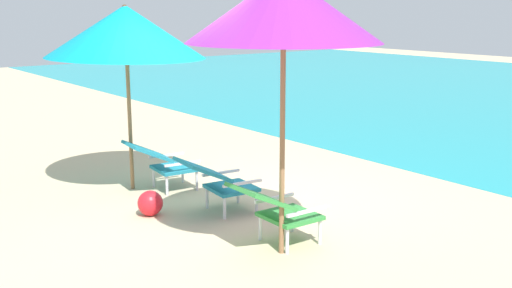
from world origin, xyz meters
TOP-DOWN VIEW (x-y plane):
  - ground_plane at (0.00, 4.00)m, footprint 40.00×40.00m
  - lounge_chair_left at (-1.19, -0.38)m, footprint 0.62×0.92m
  - lounge_chair_center at (-0.01, -0.30)m, footprint 0.63×0.93m
  - lounge_chair_right at (1.17, -0.40)m, footprint 0.56×0.89m
  - beach_umbrella_left at (-1.52, -0.64)m, footprint 2.81×2.82m
  - beach_umbrella_right at (1.34, -0.47)m, footprint 2.54×2.54m
  - beach_ball at (-0.42, -0.97)m, footprint 0.29×0.29m

SIDE VIEW (x-z plane):
  - ground_plane at x=0.00m, z-range 0.00..0.00m
  - beach_ball at x=-0.42m, z-range 0.00..0.29m
  - lounge_chair_left at x=-1.19m, z-range 0.06..0.75m
  - lounge_chair_center at x=-0.01m, z-range 0.06..0.75m
  - lounge_chair_right at x=1.17m, z-range 0.06..0.75m
  - beach_umbrella_left at x=-1.52m, z-range 0.85..3.23m
  - beach_umbrella_right at x=1.34m, z-range 1.00..3.64m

